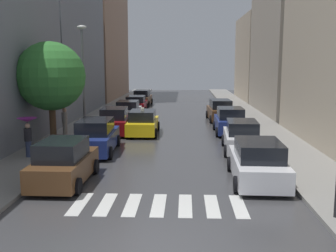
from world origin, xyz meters
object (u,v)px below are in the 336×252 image
taxi_midroad (143,123)px  parked_car_right_second (242,137)px  parked_car_right_third (230,121)px  pedestrian_by_kerb (28,129)px  street_tree_left (51,76)px  parked_car_right_fourth (220,111)px  parked_car_left_nearest (64,163)px  parked_car_right_nearest (258,163)px  parked_car_left_fifth (136,104)px  lamp_post_left (83,73)px  parked_car_left_second (96,137)px  parked_car_left_sixth (142,98)px  pedestrian_near_tree (53,114)px  parked_car_left_third (115,122)px  pedestrian_far_side (64,113)px  parked_car_left_fourth (128,111)px

taxi_midroad → parked_car_right_second: bearing=-130.6°
parked_car_right_third → taxi_midroad: bearing=95.5°
parked_car_right_second → pedestrian_by_kerb: (-10.78, -2.31, 0.76)m
street_tree_left → parked_car_right_fourth: bearing=46.0°
parked_car_left_nearest → parked_car_right_nearest: bearing=-85.3°
parked_car_left_fifth → lamp_post_left: 14.30m
parked_car_left_second → parked_car_left_sixth: 23.44m
lamp_post_left → parked_car_right_fourth: bearing=40.1°
parked_car_right_third → street_tree_left: (-10.54, -4.76, 3.18)m
parked_car_left_nearest → pedestrian_near_tree: (-3.19, 8.28, 0.86)m
street_tree_left → parked_car_left_nearest: bearing=-68.4°
parked_car_left_third → pedestrian_by_kerb: (-2.98, -7.40, 0.73)m
taxi_midroad → pedestrian_far_side: pedestrian_far_side is taller
taxi_midroad → pedestrian_by_kerb: (-4.90, -7.27, 0.79)m
parked_car_left_second → pedestrian_by_kerb: pedestrian_by_kerb is taller
parked_car_left_sixth → lamp_post_left: lamp_post_left is taller
parked_car_left_third → parked_car_right_second: parked_car_left_third is taller
parked_car_right_nearest → lamp_post_left: (-9.36, 9.18, 3.33)m
parked_car_right_second → pedestrian_far_side: pedestrian_far_side is taller
parked_car_left_fourth → parked_car_right_third: size_ratio=0.99×
parked_car_left_second → parked_car_right_second: size_ratio=1.11×
pedestrian_far_side → parked_car_right_fourth: bearing=14.3°
parked_car_left_fourth → lamp_post_left: 8.88m
parked_car_right_nearest → taxi_midroad: size_ratio=1.07×
pedestrian_near_tree → parked_car_right_fourth: bearing=87.0°
parked_car_right_nearest → parked_car_right_second: size_ratio=1.07×
parked_car_left_nearest → parked_car_left_third: size_ratio=0.99×
parked_car_left_second → pedestrian_far_side: size_ratio=2.31×
parked_car_left_nearest → parked_car_right_fourth: size_ratio=0.92×
parked_car_left_fourth → pedestrian_by_kerb: (-2.95, -14.02, 0.80)m
taxi_midroad → lamp_post_left: 5.09m
parked_car_right_nearest → parked_car_right_fourth: size_ratio=1.01×
parked_car_left_sixth → pedestrian_near_tree: pedestrian_near_tree is taller
parked_car_left_fourth → parked_car_right_second: (7.84, -11.71, 0.04)m
pedestrian_near_tree → pedestrian_by_kerb: pedestrian_near_tree is taller
parked_car_right_third → lamp_post_left: lamp_post_left is taller
pedestrian_by_kerb → parked_car_left_fourth: bearing=108.4°
parked_car_right_fourth → pedestrian_by_kerb: pedestrian_by_kerb is taller
parked_car_right_nearest → pedestrian_by_kerb: pedestrian_by_kerb is taller
taxi_midroad → lamp_post_left: (-3.59, -1.29, 3.37)m
parked_car_left_second → pedestrian_far_side: 4.77m
pedestrian_far_side → street_tree_left: 3.43m
parked_car_left_nearest → parked_car_left_second: (0.05, 5.52, 0.01)m
parked_car_left_sixth → parked_car_right_fourth: bearing=-144.5°
parked_car_right_second → taxi_midroad: taxi_midroad is taller
parked_car_right_third → pedestrian_by_kerb: 13.33m
parked_car_right_fourth → pedestrian_far_side: pedestrian_far_side is taller
lamp_post_left → street_tree_left: bearing=-110.3°
parked_car_left_second → parked_car_left_fourth: size_ratio=1.18×
parked_car_right_third → street_tree_left: street_tree_left is taller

